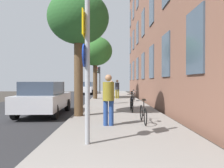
{
  "coord_description": "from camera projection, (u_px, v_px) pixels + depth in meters",
  "views": [
    {
      "loc": [
        0.67,
        -1.34,
        1.63
      ],
      "look_at": [
        0.83,
        12.54,
        1.49
      ],
      "focal_mm": 34.5,
      "sensor_mm": 36.0,
      "label": 1
    }
  ],
  "objects": [
    {
      "name": "building_facade",
      "position": [
        150.0,
        2.0,
        15.82
      ],
      "size": [
        0.56,
        27.0,
        15.03
      ],
      "color": "brown",
      "rests_on": "ground"
    },
    {
      "name": "bicycle_3",
      "position": [
        134.0,
        96.0,
        16.99
      ],
      "size": [
        0.51,
        1.67,
        0.9
      ],
      "color": "black",
      "rests_on": "sidewalk"
    },
    {
      "name": "car_0",
      "position": [
        44.0,
        98.0,
        10.6
      ],
      "size": [
        1.95,
        4.46,
        1.62
      ],
      "color": "#B7B7BC",
      "rests_on": "road_asphalt"
    },
    {
      "name": "bicycle_0",
      "position": [
        143.0,
        113.0,
        7.92
      ],
      "size": [
        0.42,
        1.65,
        0.89
      ],
      "color": "black",
      "rests_on": "sidewalk"
    },
    {
      "name": "ground_plane",
      "position": [
        69.0,
        103.0,
        16.32
      ],
      "size": [
        41.8,
        41.8,
        0.0
      ],
      "primitive_type": "plane",
      "color": "#332D28"
    },
    {
      "name": "sidewalk",
      "position": [
        115.0,
        102.0,
        16.36
      ],
      "size": [
        4.2,
        38.0,
        0.12
      ],
      "primitive_type": "cube",
      "color": "gray",
      "rests_on": "ground"
    },
    {
      "name": "sign_post",
      "position": [
        86.0,
        61.0,
        5.19
      ],
      "size": [
        0.16,
        0.6,
        3.58
      ],
      "color": "gray",
      "rests_on": "sidewalk"
    },
    {
      "name": "traffic_light",
      "position": [
        99.0,
        75.0,
        27.29
      ],
      "size": [
        0.43,
        0.24,
        3.45
      ],
      "color": "black",
      "rests_on": "sidewalk"
    },
    {
      "name": "tree_far",
      "position": [
        95.0,
        52.0,
        19.32
      ],
      "size": [
        3.08,
        3.08,
        5.59
      ],
      "color": "#4C3823",
      "rests_on": "sidewalk"
    },
    {
      "name": "bicycle_2",
      "position": [
        132.0,
        101.0,
        12.78
      ],
      "size": [
        0.49,
        1.64,
        0.95
      ],
      "color": "black",
      "rests_on": "sidewalk"
    },
    {
      "name": "pedestrian_1",
      "position": [
        112.0,
        90.0,
        14.89
      ],
      "size": [
        0.51,
        0.51,
        1.6
      ],
      "color": "navy",
      "rests_on": "sidewalk"
    },
    {
      "name": "tree_near",
      "position": [
        78.0,
        20.0,
        9.5
      ],
      "size": [
        2.7,
        2.7,
        5.48
      ],
      "color": "#4C3823",
      "rests_on": "sidewalk"
    },
    {
      "name": "car_1",
      "position": [
        87.0,
        88.0,
        28.4
      ],
      "size": [
        1.94,
        4.53,
        1.62
      ],
      "color": "silver",
      "rests_on": "road_asphalt"
    },
    {
      "name": "bicycle_1",
      "position": [
        132.0,
        104.0,
        11.01
      ],
      "size": [
        0.42,
        1.62,
        0.94
      ],
      "color": "black",
      "rests_on": "sidewalk"
    },
    {
      "name": "pedestrian_0",
      "position": [
        108.0,
        96.0,
        7.4
      ],
      "size": [
        0.43,
        0.43,
        1.76
      ],
      "color": "navy",
      "rests_on": "sidewalk"
    },
    {
      "name": "road_asphalt",
      "position": [
        41.0,
        103.0,
        16.3
      ],
      "size": [
        7.0,
        38.0,
        0.01
      ],
      "primitive_type": "cube",
      "color": "#232326",
      "rests_on": "ground"
    },
    {
      "name": "pedestrian_2",
      "position": [
        117.0,
        88.0,
        19.55
      ],
      "size": [
        0.53,
        0.53,
        1.69
      ],
      "color": "olive",
      "rests_on": "sidewalk"
    }
  ]
}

